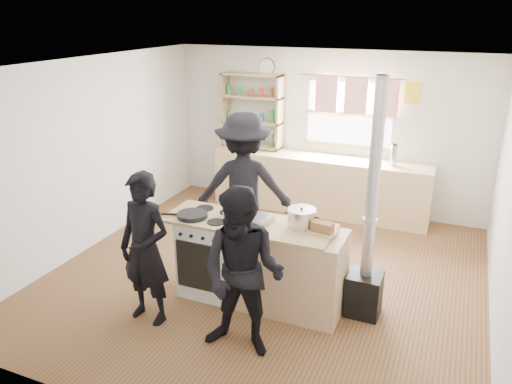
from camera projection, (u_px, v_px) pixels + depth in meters
ground at (266, 275)px, 6.10m from camera, size 5.00×5.00×0.01m
back_counter at (319, 185)px, 7.86m from camera, size 3.40×0.55×0.90m
shelving_unit at (252, 111)px, 8.03m from camera, size 1.00×0.28×1.20m
thermos at (394, 155)px, 7.25m from camera, size 0.10×0.10×0.31m
cooking_island at (260, 263)px, 5.40m from camera, size 1.97×0.64×0.93m
skillet_greens at (192, 215)px, 5.40m from camera, size 0.41×0.41×0.05m
roast_tray at (254, 218)px, 5.30m from camera, size 0.41×0.33×0.07m
stockpot_stove at (233, 209)px, 5.43m from camera, size 0.22×0.22×0.18m
stockpot_counter at (301, 218)px, 5.14m from camera, size 0.30×0.30×0.22m
bread_board at (322, 229)px, 5.01m from camera, size 0.31×0.24×0.12m
flue_heater at (367, 258)px, 5.11m from camera, size 0.35×0.35×2.50m
person_near_left at (145, 249)px, 4.98m from camera, size 0.61×0.43×1.60m
person_near_right at (243, 274)px, 4.49m from camera, size 0.82×0.65×1.63m
person_far at (244, 187)px, 6.26m from camera, size 1.39×1.09×1.90m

